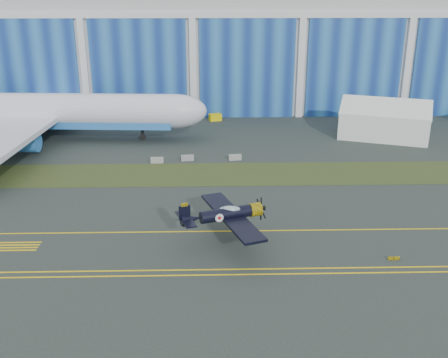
{
  "coord_description": "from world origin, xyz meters",
  "views": [
    {
      "loc": [
        3.53,
        -58.52,
        26.32
      ],
      "look_at": [
        5.06,
        1.01,
        4.08
      ],
      "focal_mm": 42.0,
      "sensor_mm": 36.0,
      "label": 1
    }
  ],
  "objects_px": {
    "jetliner": "(32,73)",
    "tug": "(215,117)",
    "warbird": "(226,214)",
    "shipping_container": "(160,115)",
    "tent": "(385,117)"
  },
  "relations": [
    {
      "from": "warbird",
      "to": "shipping_container",
      "type": "distance_m",
      "value": 55.09
    },
    {
      "from": "warbird",
      "to": "jetliner",
      "type": "xyz_separation_m",
      "value": [
        -32.47,
        41.5,
        8.32
      ]
    },
    {
      "from": "jetliner",
      "to": "tug",
      "type": "height_order",
      "value": "jetliner"
    },
    {
      "from": "warbird",
      "to": "tug",
      "type": "bearing_deg",
      "value": 71.27
    },
    {
      "from": "jetliner",
      "to": "shipping_container",
      "type": "bearing_deg",
      "value": 34.27
    },
    {
      "from": "warbird",
      "to": "shipping_container",
      "type": "bearing_deg",
      "value": 83.03
    },
    {
      "from": "warbird",
      "to": "tent",
      "type": "bearing_deg",
      "value": 34.85
    },
    {
      "from": "tug",
      "to": "tent",
      "type": "bearing_deg",
      "value": -38.81
    },
    {
      "from": "tug",
      "to": "shipping_container",
      "type": "bearing_deg",
      "value": 165.75
    },
    {
      "from": "jetliner",
      "to": "shipping_container",
      "type": "height_order",
      "value": "jetliner"
    },
    {
      "from": "tent",
      "to": "jetliner",
      "type": "bearing_deg",
      "value": -159.15
    },
    {
      "from": "jetliner",
      "to": "tug",
      "type": "relative_size",
      "value": 29.78
    },
    {
      "from": "shipping_container",
      "to": "tent",
      "type": "bearing_deg",
      "value": -27.13
    },
    {
      "from": "jetliner",
      "to": "tent",
      "type": "height_order",
      "value": "jetliner"
    },
    {
      "from": "tent",
      "to": "tug",
      "type": "relative_size",
      "value": 7.77
    }
  ]
}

